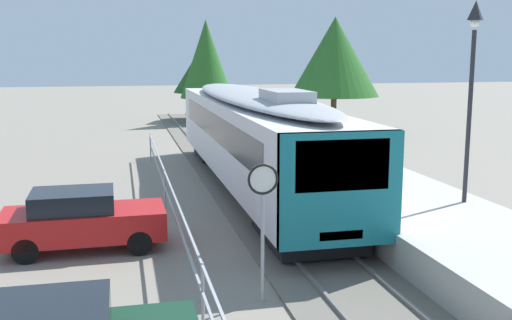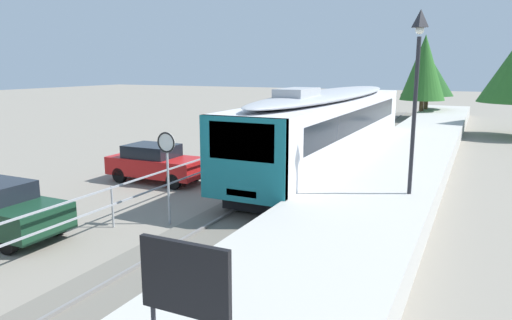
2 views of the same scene
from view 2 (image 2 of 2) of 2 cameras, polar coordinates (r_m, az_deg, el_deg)
name	(u,v)px [view 2 (image 2 of 2)]	position (r m, az deg, el deg)	size (l,w,h in m)	color
ground_plane	(264,165)	(22.62, 0.98, -0.66)	(160.00, 160.00, 0.00)	gray
track_rails	(324,171)	(21.57, 8.24, -1.28)	(3.20, 60.00, 0.14)	#6B665B
commuter_train	(331,122)	(21.99, 9.04, 4.51)	(2.82, 18.14, 3.74)	silver
station_platform	(398,168)	(20.77, 16.85, -0.96)	(3.90, 60.00, 0.90)	#B7B5AD
platform_lamp_mid_platform	(417,68)	(14.48, 18.97, 10.49)	(0.34, 0.34, 5.35)	#232328
platform_notice_board	(185,284)	(5.69, -8.62, -14.63)	(1.20, 0.08, 1.80)	#232328
speed_limit_sign	(167,155)	(14.01, -10.77, 0.61)	(0.61, 0.10, 2.81)	#9EA0A5
carpark_fence	(112,198)	(14.40, -17.07, -4.38)	(0.06, 36.06, 1.25)	#9EA0A5
parked_hatchback_red	(156,163)	(19.74, -12.02, -0.33)	(4.03, 1.82, 1.53)	red
tree_behind_carpark	(424,68)	(43.23, 19.69, 10.49)	(3.75, 3.75, 7.35)	brown
tree_distant_left	(428,75)	(45.54, 20.12, 9.60)	(4.57, 4.57, 5.71)	brown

